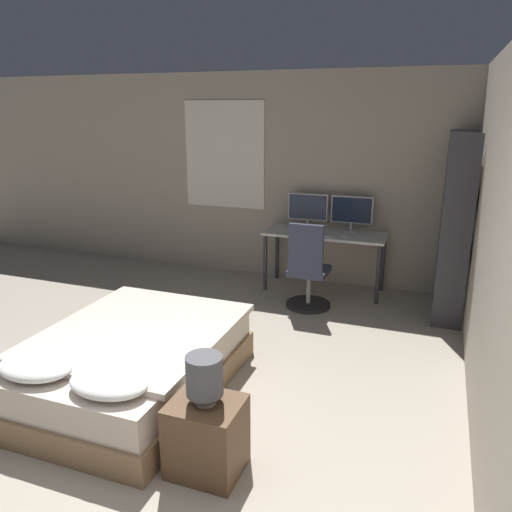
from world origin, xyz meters
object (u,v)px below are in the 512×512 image
at_px(nightstand, 206,437).
at_px(bookshelf, 456,221).
at_px(keyboard, 322,236).
at_px(bedside_lamp, 204,376).
at_px(computer_mouse, 344,237).
at_px(office_chair, 308,275).
at_px(bed, 132,363).
at_px(desk, 325,240).
at_px(monitor_right, 352,211).
at_px(monitor_left, 308,208).

distance_m(nightstand, bookshelf, 3.56).
bearing_deg(keyboard, bedside_lamp, -89.17).
bearing_deg(nightstand, computer_mouse, 86.18).
relative_size(bedside_lamp, bookshelf, 0.16).
height_order(computer_mouse, office_chair, office_chair).
bearing_deg(bookshelf, bed, -133.66).
bearing_deg(desk, nightstand, -89.22).
bearing_deg(bedside_lamp, nightstand, 0.00).
bearing_deg(bookshelf, keyboard, 172.87).
bearing_deg(bed, computer_mouse, 66.19).
xyz_separation_m(desk, computer_mouse, (0.27, -0.19, 0.11)).
xyz_separation_m(nightstand, keyboard, (-0.05, 3.33, 0.52)).
distance_m(bedside_lamp, keyboard, 3.34).
distance_m(office_chair, bookshelf, 1.69).
relative_size(monitor_right, office_chair, 0.50).
bearing_deg(bed, office_chair, 68.47).
distance_m(bed, monitor_right, 3.40).
xyz_separation_m(bedside_lamp, computer_mouse, (0.22, 3.33, 0.09)).
bearing_deg(nightstand, desk, 90.78).
relative_size(nightstand, bookshelf, 0.24).
bearing_deg(computer_mouse, bedside_lamp, -93.82).
bearing_deg(bookshelf, office_chair, -169.47).
relative_size(keyboard, computer_mouse, 5.17).
height_order(bedside_lamp, desk, bedside_lamp).
bearing_deg(bookshelf, nightstand, -114.47).
relative_size(nightstand, office_chair, 0.48).
distance_m(monitor_right, bookshelf, 1.33).
xyz_separation_m(bedside_lamp, monitor_right, (0.23, 3.72, 0.33)).
distance_m(bed, bedside_lamp, 1.23).
xyz_separation_m(monitor_right, keyboard, (-0.28, -0.38, -0.24)).
bearing_deg(monitor_left, desk, -34.57).
bearing_deg(bedside_lamp, bed, 146.98).
height_order(monitor_left, bookshelf, bookshelf).
height_order(monitor_right, keyboard, monitor_right).
xyz_separation_m(computer_mouse, office_chair, (-0.31, -0.47, -0.37)).
height_order(monitor_right, bookshelf, bookshelf).
distance_m(desk, computer_mouse, 0.35).
height_order(desk, bookshelf, bookshelf).
height_order(bed, nightstand, bed).
distance_m(computer_mouse, bookshelf, 1.27).
height_order(nightstand, bedside_lamp, bedside_lamp).
xyz_separation_m(bed, nightstand, (0.97, -0.63, -0.02)).
xyz_separation_m(keyboard, bookshelf, (1.48, -0.19, 0.33)).
bearing_deg(computer_mouse, monitor_right, 88.40).
xyz_separation_m(monitor_left, monitor_right, (0.56, 0.00, 0.00)).
bearing_deg(bedside_lamp, computer_mouse, 86.18).
xyz_separation_m(monitor_left, computer_mouse, (0.55, -0.38, -0.24)).
bearing_deg(monitor_left, keyboard, -53.80).
relative_size(desk, bookshelf, 0.74).
xyz_separation_m(desk, bookshelf, (1.48, -0.38, 0.43)).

